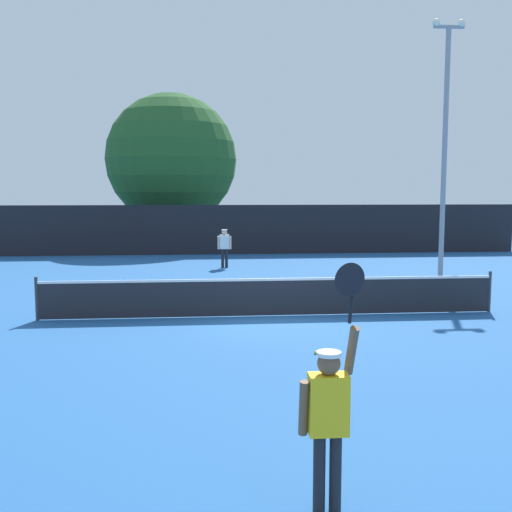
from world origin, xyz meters
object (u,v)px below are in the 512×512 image
tennis_ball (316,352)px  large_tree (171,159)px  light_pole (445,135)px  parked_car_mid (256,231)px  parked_car_near (175,232)px  player_serving (329,406)px  player_receiving (224,245)px

tennis_ball → large_tree: bearing=99.5°
light_pole → parked_car_mid: light_pole is taller
large_tree → parked_car_near: large_tree is taller
player_serving → tennis_ball: size_ratio=36.02×
light_pole → large_tree: 17.44m
tennis_ball → parked_car_near: (-3.77, 23.83, 0.74)m
large_tree → parked_car_mid: (4.91, 0.21, -4.17)m
tennis_ball → parked_car_mid: parked_car_mid is taller
player_serving → large_tree: bearing=95.8°
parked_car_near → parked_car_mid: (4.74, -0.02, 0.00)m
player_serving → parked_car_mid: (1.93, 29.36, -0.29)m
player_serving → parked_car_mid: bearing=86.2°
tennis_ball → light_pole: size_ratio=0.01×
large_tree → parked_car_mid: 6.45m
player_serving → parked_car_near: size_ratio=0.57×
player_receiving → light_pole: bearing=155.8°
large_tree → parked_car_near: size_ratio=2.02×
player_receiving → parked_car_near: 11.05m
tennis_ball → player_receiving: bearing=95.6°
tennis_ball → light_pole: bearing=56.1°
light_pole → parked_car_mid: (-5.48, 14.22, -4.35)m
large_tree → parked_car_mid: large_tree is taller
player_receiving → large_tree: size_ratio=0.18×
tennis_ball → player_serving: bearing=-99.7°
player_receiving → parked_car_near: bearing=-77.0°
player_serving → player_receiving: player_serving is taller
parked_car_mid → light_pole: bearing=-65.5°
player_receiving → large_tree: large_tree is taller
player_receiving → light_pole: (7.73, -3.47, 4.17)m
light_pole → player_serving: bearing=-116.1°
tennis_ball → parked_car_near: parked_car_near is taller
player_receiving → parked_car_near: (-2.49, 10.77, -0.18)m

